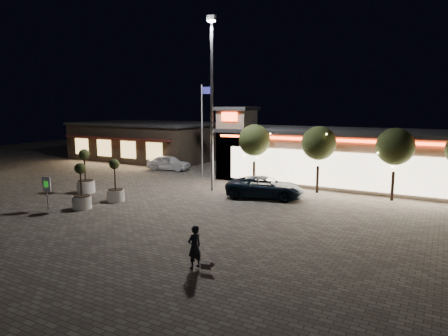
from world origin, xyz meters
The scene contains 16 objects.
ground centered at (0.00, 0.00, 0.00)m, with size 90.00×90.00×0.00m, color #6A6256.
retail_building centered at (9.51, 15.82, 2.21)m, with size 20.40×8.40×6.10m.
restaurant_building centered at (-14.00, 19.97, 2.16)m, with size 16.40×11.00×4.30m.
floodlight_pole centered at (2.00, 8.00, 7.02)m, with size 0.60×0.40×12.38m.
flagpole centered at (-1.90, 13.00, 4.74)m, with size 0.95×0.10×8.00m.
string_tree_a centered at (4.00, 11.00, 3.56)m, with size 2.42×2.42×4.79m.
string_tree_b centered at (9.00, 11.00, 3.56)m, with size 2.42×2.42×4.79m.
string_tree_c centered at (14.00, 11.00, 3.56)m, with size 2.42×2.42×4.79m.
pickup_truck centered at (6.34, 7.68, 0.72)m, with size 2.40×5.20×1.45m, color black.
white_sedan centered at (-6.46, 14.00, 0.73)m, with size 1.73×4.31×1.47m, color white.
pedestrian centered at (8.75, -4.60, 0.84)m, with size 0.61×0.40×1.68m, color black.
dog centered at (9.44, -4.74, 0.28)m, with size 0.53×0.28×0.28m.
planter_left centered at (-5.52, 2.90, 0.97)m, with size 1.28×1.28×3.15m.
planter_mid centered at (-2.16, -0.42, 0.87)m, with size 1.14×1.14×2.80m.
planter_right centered at (-1.77, 2.00, 0.86)m, with size 1.13×1.13×2.78m.
valet_sign centered at (-3.69, -1.64, 1.41)m, with size 0.66×0.10×2.01m.
Camera 1 is at (16.83, -16.79, 6.16)m, focal length 32.00 mm.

